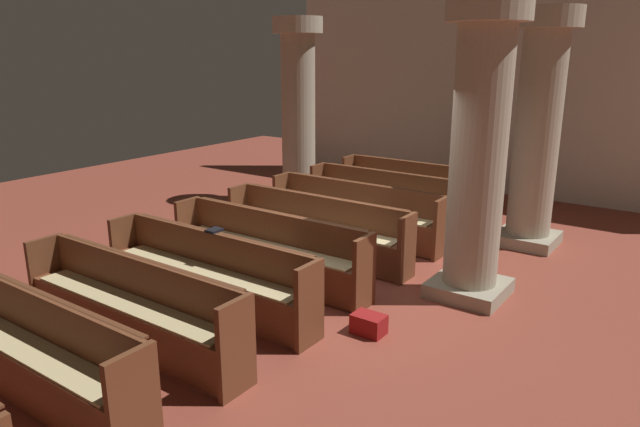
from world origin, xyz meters
name	(u,v)px	position (x,y,z in m)	size (l,w,h in m)	color
ground_plane	(341,282)	(0.00, 0.00, 0.00)	(19.20, 19.20, 0.00)	brown
back_wall	(507,85)	(0.00, 6.08, 2.25)	(10.00, 0.16, 4.50)	silver
pew_row_0	(415,185)	(-0.80, 3.74, 0.48)	(3.00, 0.46, 0.89)	brown
pew_row_1	(388,197)	(-0.80, 2.67, 0.48)	(3.00, 0.46, 0.89)	brown
pew_row_2	(355,210)	(-0.80, 1.61, 0.48)	(3.00, 0.47, 0.89)	brown
pew_row_3	(316,226)	(-0.80, 0.54, 0.48)	(3.00, 0.46, 0.89)	brown
pew_row_4	(268,246)	(-0.80, -0.53, 0.48)	(3.00, 0.46, 0.89)	brown
pew_row_5	(208,271)	(-0.80, -1.60, 0.48)	(3.00, 0.47, 0.89)	brown
pew_row_6	(130,303)	(-0.80, -2.67, 0.48)	(3.00, 0.46, 0.89)	brown
pew_row_7	(27,345)	(-0.80, -3.73, 0.48)	(3.00, 0.46, 0.89)	brown
pillar_aisle_side	(538,126)	(1.52, 2.97, 1.84)	(0.95, 0.95, 3.53)	#9F967E
pillar_far_side	(298,108)	(-3.06, 3.11, 1.84)	(0.95, 0.95, 3.53)	#9F967E
pillar_aisle_rear	(479,148)	(1.52, 0.56, 1.84)	(0.94, 0.94, 3.53)	#9F967E
lectern	(481,181)	(0.04, 4.92, 0.45)	(0.48, 0.45, 1.08)	#562B1A
hymn_book	(214,230)	(-0.86, -1.40, 0.91)	(0.14, 0.18, 0.03)	black
kneeler_box_red	(369,324)	(1.03, -1.03, 0.11)	(0.35, 0.24, 0.22)	maroon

